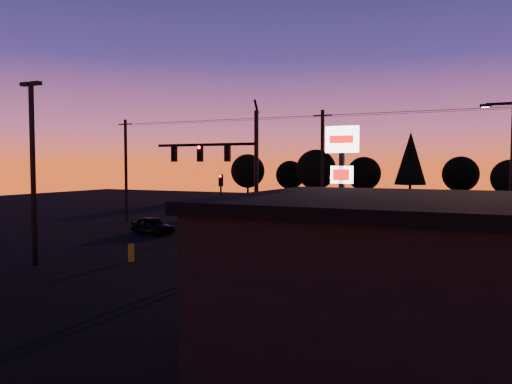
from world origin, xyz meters
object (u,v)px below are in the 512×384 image
(secondary_signal, at_px, (221,194))
(pylon_sign, at_px, (342,168))
(parking_lot_light, at_px, (33,160))
(bollard, at_px, (131,253))
(streetlight, at_px, (510,178))
(car_left, at_px, (153,225))
(suv_parked, at_px, (343,273))
(car_mid, at_px, (258,234))
(traffic_signal_mast, at_px, (231,167))

(secondary_signal, height_order, pylon_sign, pylon_sign)
(parking_lot_light, bearing_deg, bollard, 37.54)
(secondary_signal, distance_m, streetlight, 19.89)
(streetlight, relative_size, car_left, 2.17)
(bollard, xyz_separation_m, suv_parked, (11.60, -0.95, 0.22))
(bollard, relative_size, suv_parked, 0.19)
(pylon_sign, distance_m, car_left, 18.27)
(parking_lot_light, distance_m, bollard, 6.72)
(secondary_signal, xyz_separation_m, bollard, (1.22, -11.63, -2.41))
(car_left, height_order, car_mid, car_mid)
(secondary_signal, height_order, bollard, secondary_signal)
(parking_lot_light, height_order, car_mid, parking_lot_light)
(secondary_signal, distance_m, car_left, 5.47)
(streetlight, distance_m, suv_parked, 9.72)
(parking_lot_light, distance_m, pylon_sign, 15.19)
(secondary_signal, distance_m, pylon_sign, 15.75)
(secondary_signal, bearing_deg, suv_parked, -44.44)
(pylon_sign, distance_m, car_mid, 10.76)
(parking_lot_light, bearing_deg, streetlight, 21.65)
(streetlight, distance_m, bollard, 18.99)
(parking_lot_light, height_order, car_left, parking_lot_light)
(traffic_signal_mast, relative_size, car_mid, 2.22)
(car_mid, bearing_deg, secondary_signal, 68.75)
(bollard, distance_m, car_left, 10.44)
(bollard, relative_size, car_mid, 0.24)
(secondary_signal, relative_size, car_mid, 1.13)
(car_left, bearing_deg, car_mid, -81.38)
(traffic_signal_mast, distance_m, pylon_sign, 7.52)
(parking_lot_light, bearing_deg, pylon_sign, 17.23)
(traffic_signal_mast, xyz_separation_m, pylon_sign, (7.10, -2.49, -0.02))
(bollard, height_order, car_mid, car_mid)
(streetlight, bearing_deg, car_mid, 169.76)
(streetlight, relative_size, bollard, 8.76)
(traffic_signal_mast, height_order, pylon_sign, traffic_signal_mast)
(car_left, height_order, suv_parked, suv_parked)
(pylon_sign, height_order, bollard, pylon_sign)
(pylon_sign, bearing_deg, streetlight, 30.08)
(secondary_signal, height_order, car_left, secondary_signal)
(secondary_signal, distance_m, suv_parked, 18.09)
(pylon_sign, xyz_separation_m, streetlight, (6.91, 4.00, -0.49))
(parking_lot_light, relative_size, bollard, 10.01)
(secondary_signal, xyz_separation_m, parking_lot_light, (-2.50, -14.49, 2.41))
(streetlight, relative_size, suv_parked, 1.64)
(parking_lot_light, relative_size, pylon_sign, 1.34)
(streetlight, bearing_deg, traffic_signal_mast, -173.86)
(secondary_signal, xyz_separation_m, car_left, (-4.20, -2.71, -2.23))
(car_left, bearing_deg, pylon_sign, -101.05)
(car_mid, bearing_deg, parking_lot_light, 162.24)
(secondary_signal, height_order, car_mid, secondary_signal)
(streetlight, xyz_separation_m, car_left, (-23.11, 3.28, -3.79))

